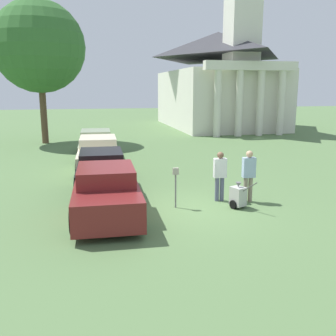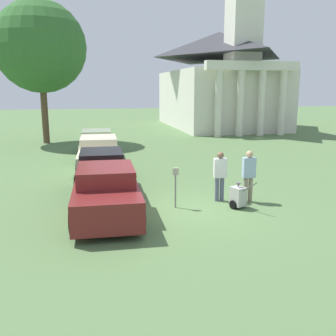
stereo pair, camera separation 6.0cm
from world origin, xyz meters
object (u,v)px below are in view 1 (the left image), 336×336
at_px(parked_car_cream, 99,155).
at_px(parked_car_maroon, 106,191).
at_px(person_worker, 220,173).
at_px(church, 219,72).
at_px(parked_car_black, 102,170).
at_px(person_supervisor, 249,173).
at_px(parked_car_sage, 96,144).
at_px(parking_meter, 176,180).
at_px(equipment_cart, 238,196).

bearing_deg(parked_car_cream, parked_car_maroon, -88.05).
bearing_deg(person_worker, church, -104.38).
bearing_deg(parked_car_black, person_supervisor, -30.15).
relative_size(parked_car_sage, parking_meter, 3.95).
bearing_deg(equipment_cart, person_worker, 87.79).
relative_size(parked_car_black, church, 0.22).
bearing_deg(parked_car_cream, person_worker, -54.82).
bearing_deg(parked_car_cream, person_supervisor, -50.45).
bearing_deg(parked_car_black, equipment_cart, -38.40).
height_order(parked_car_sage, parking_meter, parked_car_sage).
distance_m(parked_car_cream, person_supervisor, 7.73).
height_order(parking_meter, equipment_cart, parking_meter).
height_order(parked_car_cream, parking_meter, parked_car_cream).
bearing_deg(church, person_supervisor, -107.54).
height_order(parked_car_maroon, church, church).
height_order(parked_car_black, person_worker, person_worker).
distance_m(parked_car_cream, person_worker, 6.96).
bearing_deg(equipment_cart, person_supervisor, 20.72).
distance_m(parked_car_cream, equipment_cart, 7.85).
bearing_deg(church, parked_car_sage, -131.07).
distance_m(person_supervisor, church, 25.25).
xyz_separation_m(parked_car_sage, equipment_cart, (4.13, -10.27, -0.31)).
distance_m(parked_car_maroon, church, 27.27).
bearing_deg(parking_meter, parked_car_black, 125.55).
bearing_deg(person_supervisor, parked_car_cream, -48.78).
height_order(parking_meter, person_supervisor, person_supervisor).
xyz_separation_m(person_supervisor, equipment_cart, (-0.58, -0.55, -0.61)).
distance_m(parking_meter, church, 26.22).
relative_size(parked_car_maroon, parking_meter, 3.72).
bearing_deg(parked_car_sage, church, 50.87).
height_order(parked_car_cream, church, church).
xyz_separation_m(parked_car_black, equipment_cart, (4.13, -3.51, -0.30)).
xyz_separation_m(parked_car_maroon, church, (12.22, 23.97, 4.51)).
bearing_deg(person_supervisor, equipment_cart, 46.92).
height_order(parked_car_cream, person_worker, person_worker).
distance_m(parked_car_sage, parking_meter, 10.06).
height_order(parked_car_sage, church, church).
height_order(parked_car_maroon, person_supervisor, person_supervisor).
relative_size(parked_car_maroon, parked_car_black, 0.97).
bearing_deg(parked_car_maroon, parked_car_sage, 91.95).
bearing_deg(church, parking_meter, -112.82).
distance_m(parked_car_black, parked_car_sage, 6.76).
bearing_deg(parked_car_black, church, 61.49).
relative_size(person_supervisor, equipment_cart, 1.75).
distance_m(parked_car_sage, equipment_cart, 11.07).
bearing_deg(parking_meter, equipment_cart, -12.95).
height_order(parked_car_black, parked_car_sage, parked_car_sage).
distance_m(parked_car_black, equipment_cart, 5.43).
bearing_deg(person_worker, parked_car_black, -29.51).
relative_size(parked_car_black, person_worker, 2.95).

